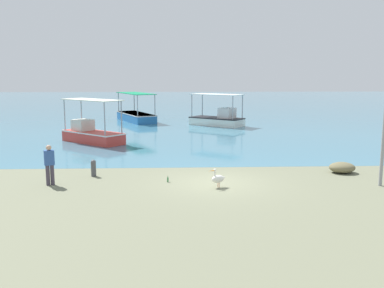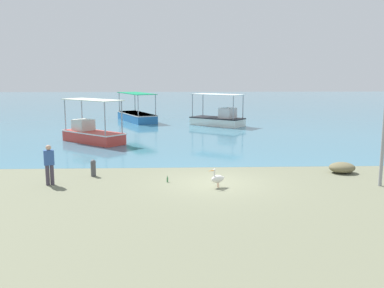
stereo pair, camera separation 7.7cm
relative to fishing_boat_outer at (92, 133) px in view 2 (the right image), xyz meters
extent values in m
plane|color=#707359|center=(7.31, -11.13, -0.63)|extent=(120.00, 120.00, 0.00)
cube|color=teal|center=(7.31, 36.87, -0.63)|extent=(110.00, 90.00, 0.00)
cube|color=#CA3B33|center=(0.10, -0.09, -0.26)|extent=(4.62, 4.35, 0.74)
cube|color=silver|center=(0.10, -0.09, 0.07)|extent=(4.68, 4.41, 0.08)
cylinder|color=#99999E|center=(2.15, -0.97, 1.16)|extent=(0.08, 0.08, 2.10)
cylinder|color=#99999E|center=(1.22, -2.01, 1.16)|extent=(0.08, 0.08, 2.10)
cylinder|color=#99999E|center=(-1.02, 1.83, 1.16)|extent=(0.08, 0.08, 2.10)
cylinder|color=#99999E|center=(-1.94, 0.79, 1.16)|extent=(0.08, 0.08, 2.10)
cube|color=beige|center=(0.10, -0.09, 2.24)|extent=(4.54, 4.30, 0.05)
cube|color=beige|center=(-0.69, 0.61, 0.49)|extent=(1.64, 1.64, 0.74)
cube|color=#266CB0|center=(1.84, 13.06, -0.24)|extent=(4.35, 6.62, 0.78)
cube|color=silver|center=(1.84, 13.06, 0.11)|extent=(4.41, 6.67, 0.08)
cylinder|color=#99999E|center=(-0.12, 15.41, 1.10)|extent=(0.08, 0.08, 1.90)
cylinder|color=#99999E|center=(1.42, 16.09, 1.10)|extent=(0.08, 0.08, 1.90)
cylinder|color=#99999E|center=(2.26, 10.03, 1.10)|extent=(0.08, 0.08, 1.90)
cylinder|color=#99999E|center=(3.81, 10.72, 1.10)|extent=(0.08, 0.08, 1.90)
cube|color=#0E7E4E|center=(1.84, 13.06, 2.08)|extent=(4.36, 6.47, 0.05)
cube|color=white|center=(9.37, 9.20, -0.27)|extent=(4.94, 4.44, 0.72)
cube|color=black|center=(9.37, 9.20, 0.05)|extent=(4.99, 4.50, 0.08)
cylinder|color=#99999E|center=(7.17, 9.84, 1.10)|extent=(0.08, 0.08, 2.03)
cylinder|color=#99999E|center=(8.21, 11.18, 1.10)|extent=(0.08, 0.08, 2.03)
cylinder|color=#99999E|center=(10.53, 7.23, 1.10)|extent=(0.08, 0.08, 2.03)
cylinder|color=#99999E|center=(11.56, 8.57, 1.10)|extent=(0.08, 0.08, 2.03)
cube|color=silver|center=(9.37, 9.20, 2.14)|extent=(4.84, 4.40, 0.05)
cube|color=silver|center=(10.21, 8.55, 0.54)|extent=(1.74, 1.77, 0.91)
cylinder|color=#E0997A|center=(7.37, -11.96, -0.52)|extent=(0.03, 0.03, 0.22)
cylinder|color=#E0997A|center=(7.32, -11.87, -0.52)|extent=(0.03, 0.03, 0.22)
ellipsoid|color=white|center=(7.32, -11.93, -0.28)|extent=(0.63, 0.50, 0.32)
ellipsoid|color=white|center=(7.54, -11.81, -0.26)|extent=(0.20, 0.18, 0.10)
cylinder|color=white|center=(7.18, -12.00, -0.05)|extent=(0.07, 0.07, 0.26)
sphere|color=white|center=(7.18, -12.00, 0.11)|extent=(0.11, 0.11, 0.11)
cone|color=#E5933F|center=(7.03, -12.07, 0.10)|extent=(0.29, 0.19, 0.06)
cylinder|color=#47474C|center=(1.90, -9.76, -0.32)|extent=(0.23, 0.23, 0.62)
sphere|color=#4C4C51|center=(1.90, -9.76, 0.01)|extent=(0.24, 0.24, 0.24)
cylinder|color=#423948|center=(0.31, -11.28, -0.21)|extent=(0.16, 0.16, 0.85)
cylinder|color=#423948|center=(0.48, -11.21, -0.21)|extent=(0.16, 0.16, 0.85)
cube|color=#2F5297|center=(0.39, -11.24, 0.53)|extent=(0.45, 0.35, 0.62)
sphere|color=tan|center=(0.39, -11.24, 0.95)|extent=(0.22, 0.22, 0.22)
ellipsoid|color=#6D6647|center=(13.39, -9.55, -0.38)|extent=(1.21, 1.02, 0.50)
cylinder|color=#3F7F4C|center=(5.27, -10.97, -0.53)|extent=(0.07, 0.07, 0.20)
cylinder|color=#3F7F4C|center=(5.27, -10.97, -0.40)|extent=(0.03, 0.03, 0.07)
camera|label=1|loc=(5.54, -28.75, 3.94)|focal=40.00mm
camera|label=2|loc=(5.62, -28.75, 3.94)|focal=40.00mm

